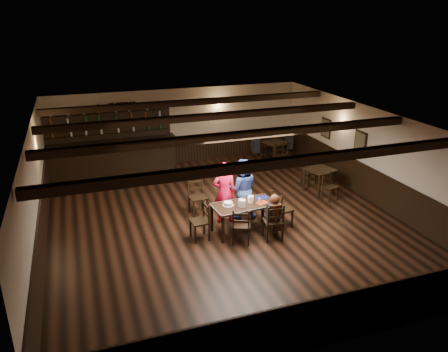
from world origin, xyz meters
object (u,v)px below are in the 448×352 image
object	(u,v)px
chair_near_right	(274,220)
cake	(228,204)
dining_table	(244,207)
woman_pink	(224,192)
man_blue	(242,189)
bar_counter	(112,152)
chair_near_left	(241,224)

from	to	relation	value
chair_near_right	cake	bearing A→B (deg)	140.77
dining_table	woman_pink	world-z (taller)	woman_pink
dining_table	woman_pink	distance (m)	0.75
man_blue	bar_counter	world-z (taller)	bar_counter
dining_table	cake	size ratio (longest dim) A/B	5.92
woman_pink	man_blue	bearing A→B (deg)	-161.51
chair_near_right	man_blue	bearing A→B (deg)	100.75
dining_table	chair_near_right	bearing A→B (deg)	-53.19
chair_near_left	man_blue	distance (m)	1.48
chair_near_left	cake	distance (m)	0.70
chair_near_left	woman_pink	xyz separation A→B (m)	(0.02, 1.26, 0.30)
chair_near_left	man_blue	xyz separation A→B (m)	(0.54, 1.34, 0.30)
chair_near_left	bar_counter	xyz separation A→B (m)	(-2.36, 6.06, 0.19)
bar_counter	cake	bearing A→B (deg)	-67.30
chair_near_right	man_blue	size ratio (longest dim) A/B	0.57
cake	man_blue	bearing A→B (deg)	47.44
dining_table	chair_near_right	world-z (taller)	chair_near_right
dining_table	bar_counter	distance (m)	6.09
chair_near_right	dining_table	bearing A→B (deg)	126.81
woman_pink	cake	bearing A→B (deg)	88.73
chair_near_left	bar_counter	size ratio (longest dim) A/B	0.21
chair_near_right	woman_pink	distance (m)	1.60
chair_near_left	bar_counter	world-z (taller)	bar_counter
cake	woman_pink	bearing A→B (deg)	79.29
chair_near_left	man_blue	bearing A→B (deg)	67.97
chair_near_left	cake	bearing A→B (deg)	98.48
dining_table	chair_near_left	distance (m)	0.67
woman_pink	bar_counter	distance (m)	5.36
chair_near_left	woman_pink	world-z (taller)	woman_pink
cake	bar_counter	xyz separation A→B (m)	(-2.26, 5.41, -0.07)
chair_near_right	chair_near_left	bearing A→B (deg)	173.07
bar_counter	chair_near_left	bearing A→B (deg)	-68.71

